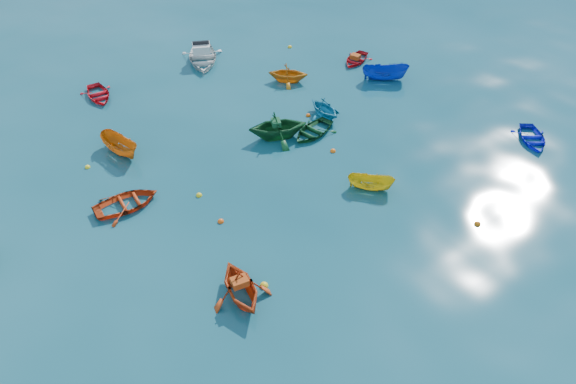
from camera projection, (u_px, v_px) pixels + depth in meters
ground at (352, 256)px, 25.77m from camera, size 160.00×160.00×0.00m
dinghy_blue_se at (531, 141)px, 32.55m from camera, size 3.28×3.42×0.58m
dinghy_orange_w at (241, 297)px, 23.99m from camera, size 3.12×3.45×1.58m
sampan_yellow_mid at (370, 189)px, 29.35m from camera, size 2.32×2.42×0.94m
dinghy_green_e at (313, 134)px, 33.08m from camera, size 3.39×2.78×0.61m
dinghy_cyan_se at (324, 115)px, 34.54m from camera, size 2.07×2.40×1.26m
dinghy_red_nw at (128, 206)px, 28.32m from camera, size 3.50×2.67×0.68m
sampan_orange_n at (122, 153)px, 31.68m from camera, size 1.72×3.15×1.15m
dinghy_green_n at (278, 137)px, 32.81m from camera, size 4.28×4.05×1.78m
dinghy_red_ne at (356, 61)px, 39.74m from camera, size 3.08×2.67×0.54m
sampan_blue_far at (384, 80)px, 37.83m from camera, size 3.19×2.82×1.20m
dinghy_red_far at (99, 97)px, 36.15m from camera, size 2.34×3.04×0.58m
dinghy_orange_far at (288, 81)px, 37.67m from camera, size 3.45×3.43×1.38m
motorboat_white at (203, 61)px, 39.75m from camera, size 4.52×5.01×1.45m
tarp_orange_a at (240, 282)px, 23.39m from camera, size 0.78×0.65×0.34m
tarp_green_b at (276, 123)px, 32.11m from camera, size 0.72×0.80×0.32m
tarp_orange_b at (355, 57)px, 39.40m from camera, size 0.69×0.77×0.31m
buoy_ye_a at (264, 286)px, 24.45m from camera, size 0.38×0.38×0.38m
buoy_or_b at (477, 224)px, 27.34m from camera, size 0.33×0.33×0.33m
buoy_or_c at (221, 222)px, 27.47m from camera, size 0.32×0.32×0.32m
buoy_ye_c at (199, 196)px, 28.93m from camera, size 0.32×0.32×0.32m
buoy_or_d at (333, 151)px, 31.78m from camera, size 0.32×0.32×0.32m
buoy_ye_d at (88, 167)px, 30.68m from camera, size 0.29×0.29×0.29m
buoy_or_e at (308, 116)px, 34.52m from camera, size 0.30×0.30×0.30m
buoy_ye_e at (290, 47)px, 41.37m from camera, size 0.32×0.32×0.32m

